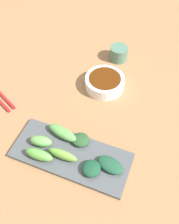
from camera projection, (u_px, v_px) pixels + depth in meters
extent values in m
cube|color=#966E47|center=(84.00, 121.00, 0.79)|extent=(2.10, 2.10, 0.02)
cylinder|color=white|center=(105.00, 83.00, 0.85)|extent=(0.13, 0.13, 0.04)
cylinder|color=#502509|center=(105.00, 81.00, 0.84)|extent=(0.10, 0.10, 0.02)
cube|color=#4A5054|center=(71.00, 155.00, 0.70)|extent=(0.13, 0.32, 0.01)
ellipsoid|color=#5FA350|center=(63.00, 133.00, 0.72)|extent=(0.05, 0.10, 0.03)
ellipsoid|color=#1D4E34|center=(110.00, 165.00, 0.66)|extent=(0.06, 0.08, 0.02)
ellipsoid|color=#5DA746|center=(39.00, 155.00, 0.68)|extent=(0.03, 0.08, 0.03)
ellipsoid|color=#18472E|center=(91.00, 168.00, 0.66)|extent=(0.06, 0.06, 0.02)
ellipsoid|color=#66AA51|center=(41.00, 141.00, 0.70)|extent=(0.04, 0.07, 0.03)
ellipsoid|color=#264D28|center=(81.00, 140.00, 0.71)|extent=(0.05, 0.06, 0.02)
ellipsoid|color=#71B242|center=(62.00, 155.00, 0.68)|extent=(0.02, 0.08, 0.03)
cylinder|color=#4E7763|center=(119.00, 53.00, 0.93)|extent=(0.06, 0.06, 0.05)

